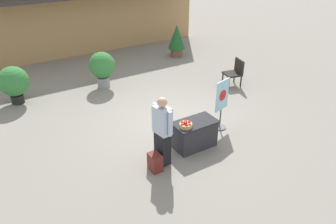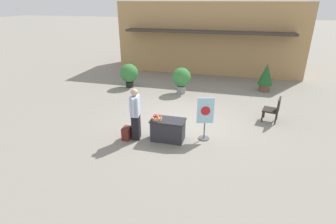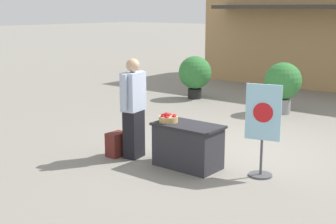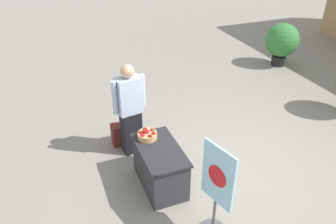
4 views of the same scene
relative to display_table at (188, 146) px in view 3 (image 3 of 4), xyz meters
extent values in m
plane|color=gray|center=(0.14, 1.29, -0.36)|extent=(120.00, 120.00, 0.00)
cube|color=#2D2D33|center=(0.00, 0.00, -0.02)|extent=(1.04, 0.58, 0.68)
cube|color=#242428|center=(0.00, 0.00, 0.34)|extent=(1.11, 0.62, 0.04)
cylinder|color=tan|center=(-0.34, -0.08, 0.41)|extent=(0.31, 0.31, 0.10)
sphere|color=#A30F14|center=(-0.23, -0.07, 0.45)|extent=(0.08, 0.08, 0.08)
sphere|color=red|center=(-0.28, 0.00, 0.45)|extent=(0.08, 0.08, 0.08)
sphere|color=red|center=(-0.38, 0.01, 0.45)|extent=(0.08, 0.08, 0.08)
sphere|color=#A30F14|center=(-0.44, -0.09, 0.45)|extent=(0.08, 0.08, 0.08)
sphere|color=#A30F14|center=(-0.38, -0.18, 0.45)|extent=(0.08, 0.08, 0.08)
sphere|color=red|center=(-0.29, -0.18, 0.45)|extent=(0.08, 0.08, 0.08)
sphere|color=red|center=(-0.36, -0.11, 0.48)|extent=(0.08, 0.08, 0.08)
sphere|color=red|center=(-0.34, -0.09, 0.48)|extent=(0.08, 0.08, 0.08)
sphere|color=red|center=(-0.37, -0.10, 0.48)|extent=(0.08, 0.08, 0.08)
cube|color=black|center=(-1.04, -0.17, 0.05)|extent=(0.29, 0.37, 0.83)
cube|color=silver|center=(-1.04, -0.17, 0.80)|extent=(0.32, 0.46, 0.65)
sphere|color=tan|center=(-1.04, -0.17, 1.25)|extent=(0.23, 0.23, 0.23)
cylinder|color=silver|center=(-1.08, 0.09, 0.82)|extent=(0.09, 0.09, 0.60)
cylinder|color=silver|center=(-0.99, -0.42, 0.82)|extent=(0.09, 0.09, 0.60)
cube|color=maroon|center=(-1.32, -0.31, -0.15)|extent=(0.24, 0.34, 0.42)
cylinder|color=#4C4C51|center=(1.14, 0.36, -0.35)|extent=(0.36, 0.36, 0.03)
cylinder|color=#4C4C51|center=(1.14, 0.36, -0.06)|extent=(0.04, 0.04, 0.55)
cube|color=#99D1EA|center=(1.14, 0.36, 0.65)|extent=(0.53, 0.17, 0.86)
cylinder|color=red|center=(1.14, 0.34, 0.65)|extent=(0.29, 0.09, 0.30)
cylinder|color=black|center=(-3.39, 4.94, -0.22)|extent=(0.39, 0.39, 0.28)
sphere|color=#337A38|center=(-3.39, 4.94, 0.39)|extent=(0.94, 0.94, 0.94)
cylinder|color=gray|center=(-0.57, 4.68, -0.18)|extent=(0.43, 0.43, 0.36)
sphere|color=#337A38|center=(-0.57, 4.68, 0.45)|extent=(0.90, 0.90, 0.90)
camera|label=1|loc=(-4.21, -5.56, 4.45)|focal=35.00mm
camera|label=2|loc=(1.94, -7.32, 3.88)|focal=28.00mm
camera|label=3|loc=(4.30, -5.88, 2.17)|focal=50.00mm
camera|label=4|loc=(3.76, -1.35, 3.42)|focal=35.00mm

